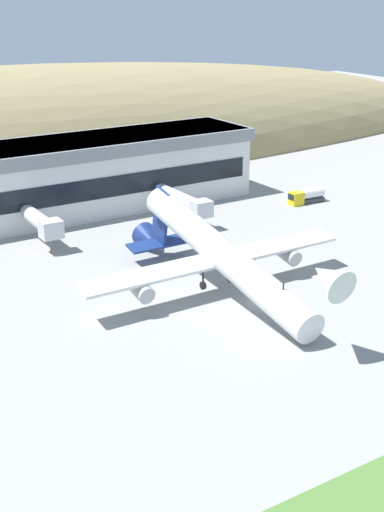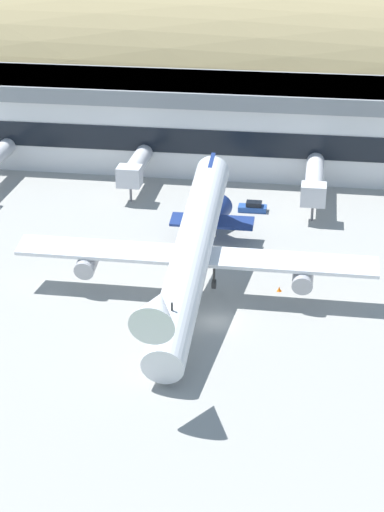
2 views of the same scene
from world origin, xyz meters
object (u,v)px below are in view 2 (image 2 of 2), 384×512
Objects in this scene: jetway_2 at (314,181)px; service_car_2 at (253,207)px; jetway_1 at (135,167)px; terminal_building at (165,116)px; traffic_cone_0 at (279,289)px; cargo_airplane at (193,252)px.

service_car_2 is at bearing -161.48° from jetway_2.
terminal_building is at bearing 82.69° from jetway_1.
service_car_2 is at bearing -50.25° from terminal_building.
jetway_1 is at bearing 128.75° from traffic_cone_0.
jetway_2 is at bearing 83.27° from traffic_cone_0.
cargo_airplane is at bearing -99.22° from service_car_2.
jetway_2 is at bearing 18.52° from service_car_2.
cargo_airplane is (13.36, -31.63, 1.67)m from jetway_1.
terminal_building is at bearing 129.75° from service_car_2.
jetway_1 reaches higher than service_car_2.
cargo_airplane is at bearing -67.09° from jetway_1.
traffic_cone_0 is at bearing -77.90° from service_car_2.
jetway_2 is 32.46m from cargo_airplane.
jetway_2 reaches higher than service_car_2.
jetway_1 is 3.10× the size of service_car_2.
terminal_building is 48.48m from traffic_cone_0.
cargo_airplane is (-12.69, -29.83, 1.67)m from jetway_2.
jetway_2 is at bearing -34.02° from terminal_building.
jetway_1 is 21.18× the size of traffic_cone_0.
cargo_airplane reaches higher than jetway_2.
jetway_1 is at bearing -97.31° from terminal_building.
traffic_cone_0 is at bearing 18.04° from cargo_airplane.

